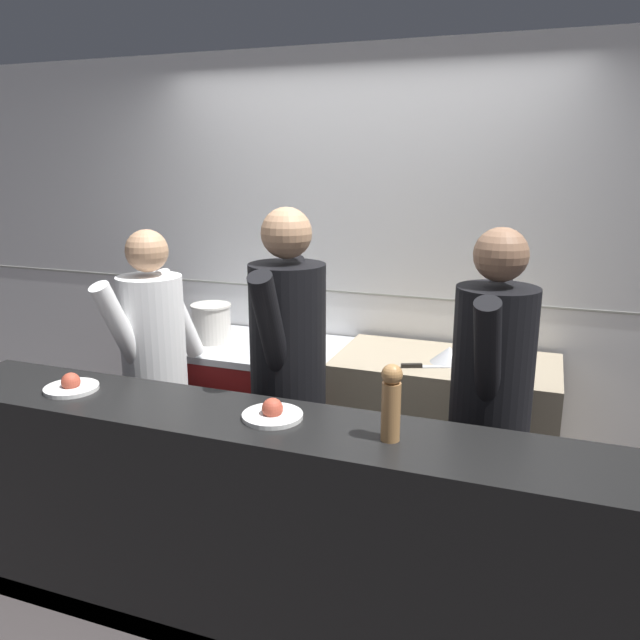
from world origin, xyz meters
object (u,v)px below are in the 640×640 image
oven_range (249,409)px  stock_pot (211,322)px  chef_line (490,402)px  mixing_bowl_steel (449,355)px  plated_dish_appetiser (272,413)px  chef_head_cook (155,367)px  chefs_knife (429,366)px  pepper_mill (391,401)px  plated_dish_main (71,386)px  chef_sous (288,373)px  sauce_pot (285,331)px

oven_range → stock_pot: bearing=-172.4°
oven_range → chef_line: size_ratio=0.69×
stock_pot → mixing_bowl_steel: size_ratio=1.21×
plated_dish_appetiser → chef_line: bearing=35.4°
chef_head_cook → chef_line: 1.70m
chef_head_cook → chef_line: size_ratio=0.96×
chefs_knife → pepper_mill: pepper_mill is taller
chefs_knife → chef_line: chef_line is taller
mixing_bowl_steel → plated_dish_appetiser: 1.27m
chefs_knife → plated_dish_appetiser: size_ratio=1.43×
plated_dish_main → stock_pot: bearing=89.6°
plated_dish_appetiser → chef_sous: size_ratio=0.14×
chefs_knife → oven_range: bearing=172.0°
oven_range → chef_sous: size_ratio=0.67×
plated_dish_appetiser → stock_pot: bearing=128.7°
plated_dish_appetiser → sauce_pot: bearing=111.1°
chefs_knife → chef_line: (0.36, -0.49, 0.04)m
oven_range → mixing_bowl_steel: bearing=-1.9°
chefs_knife → pepper_mill: bearing=-86.9°
stock_pot → pepper_mill: pepper_mill is taller
sauce_pot → chef_line: chef_line is taller
mixing_bowl_steel → chef_head_cook: 1.56m
chef_head_cook → chef_sous: 0.78m
chef_line → mixing_bowl_steel: bearing=116.0°
sauce_pot → chefs_knife: size_ratio=0.75×
mixing_bowl_steel → pepper_mill: bearing=-91.4°
stock_pot → chef_head_cook: bearing=-88.2°
chefs_knife → chef_head_cook: (-1.34, -0.50, -0.00)m
pepper_mill → chef_head_cook: chef_head_cook is taller
sauce_pot → chef_line: bearing=-27.4°
plated_dish_appetiser → chef_head_cook: bearing=149.4°
mixing_bowl_steel → oven_range: bearing=178.1°
oven_range → stock_pot: size_ratio=4.73×
mixing_bowl_steel → stock_pot: bearing=179.6°
stock_pot → chef_line: 1.83m
chef_line → plated_dish_appetiser: bearing=-142.4°
stock_pot → oven_range: bearing=7.6°
chef_head_cook → oven_range: bearing=85.1°
oven_range → chef_head_cook: bearing=-107.0°
mixing_bowl_steel → plated_dish_appetiser: (-0.51, -1.17, 0.05)m
plated_dish_main → chef_line: 1.82m
stock_pot → chef_line: (1.72, -0.62, -0.05)m
oven_range → chef_line: (1.50, -0.65, 0.51)m
mixing_bowl_steel → plated_dish_main: plated_dish_main is taller
mixing_bowl_steel → chef_line: bearing=-66.2°
oven_range → pepper_mill: size_ratio=4.06×
mixing_bowl_steel → chef_line: chef_line is taller
pepper_mill → chef_head_cook: 1.53m
plated_dish_appetiser → chefs_knife: bearing=68.1°
chef_line → stock_pot: bearing=162.3°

